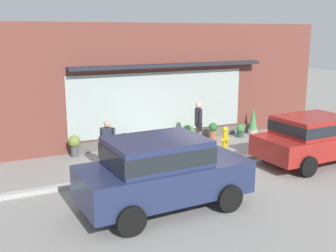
# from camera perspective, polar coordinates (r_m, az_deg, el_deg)

# --- Properties ---
(ground_plane) EXTENTS (60.00, 60.00, 0.00)m
(ground_plane) POSITION_cam_1_polar(r_m,az_deg,el_deg) (13.49, 5.81, -5.13)
(ground_plane) COLOR gray
(curb_strip) EXTENTS (14.00, 0.24, 0.12)m
(curb_strip) POSITION_cam_1_polar(r_m,az_deg,el_deg) (13.32, 6.27, -5.12)
(curb_strip) COLOR #B2B2AD
(curb_strip) RESTS_ON ground_plane
(storefront) EXTENTS (14.00, 0.81, 4.50)m
(storefront) POSITION_cam_1_polar(r_m,az_deg,el_deg) (15.74, -0.15, 5.78)
(storefront) COLOR brown
(storefront) RESTS_ON ground_plane
(fire_hydrant) EXTENTS (0.38, 0.34, 0.91)m
(fire_hydrant) POSITION_cam_1_polar(r_m,az_deg,el_deg) (14.74, 7.95, -1.81)
(fire_hydrant) COLOR gold
(fire_hydrant) RESTS_ON ground_plane
(pedestrian_with_handbag) EXTENTS (0.31, 0.64, 1.74)m
(pedestrian_with_handbag) POSITION_cam_1_polar(r_m,az_deg,el_deg) (14.72, 4.27, 0.54)
(pedestrian_with_handbag) COLOR brown
(pedestrian_with_handbag) RESTS_ON ground_plane
(pedestrian_passerby) EXTENTS (0.41, 0.33, 1.56)m
(pedestrian_passerby) POSITION_cam_1_polar(r_m,az_deg,el_deg) (12.63, -8.38, -2.20)
(pedestrian_passerby) COLOR #9E9384
(pedestrian_passerby) RESTS_ON ground_plane
(parked_car_navy) EXTENTS (4.13, 2.13, 1.76)m
(parked_car_navy) POSITION_cam_1_polar(r_m,az_deg,el_deg) (9.77, -0.94, -6.08)
(parked_car_navy) COLOR navy
(parked_car_navy) RESTS_ON ground_plane
(parked_car_red) EXTENTS (4.07, 2.11, 1.56)m
(parked_car_red) POSITION_cam_1_polar(r_m,az_deg,el_deg) (14.03, 19.65, -1.38)
(parked_car_red) COLOR maroon
(parked_car_red) RESTS_ON ground_plane
(potted_plant_window_left) EXTENTS (0.34, 0.34, 0.52)m
(potted_plant_window_left) POSITION_cam_1_polar(r_m,az_deg,el_deg) (16.88, 10.03, -0.60)
(potted_plant_window_left) COLOR #33473D
(potted_plant_window_left) RESTS_ON ground_plane
(potted_plant_window_right) EXTENTS (0.41, 0.41, 0.74)m
(potted_plant_window_right) POSITION_cam_1_polar(r_m,az_deg,el_deg) (14.35, -12.91, -2.46)
(potted_plant_window_right) COLOR #4C4C51
(potted_plant_window_right) RESTS_ON ground_plane
(potted_plant_by_entrance) EXTENTS (0.50, 0.50, 0.70)m
(potted_plant_by_entrance) POSITION_cam_1_polar(r_m,az_deg,el_deg) (15.74, 2.82, -1.07)
(potted_plant_by_entrance) COLOR #33473D
(potted_plant_by_entrance) RESTS_ON ground_plane
(potted_plant_low_front) EXTENTS (0.43, 0.43, 0.69)m
(potted_plant_low_front) POSITION_cam_1_polar(r_m,az_deg,el_deg) (14.64, -6.07, -2.30)
(potted_plant_low_front) COLOR #4C4C51
(potted_plant_low_front) RESTS_ON ground_plane
(potted_plant_trailing_edge) EXTENTS (0.35, 0.35, 0.72)m
(potted_plant_trailing_edge) POSITION_cam_1_polar(r_m,az_deg,el_deg) (16.14, 6.28, -0.73)
(potted_plant_trailing_edge) COLOR #9E6042
(potted_plant_trailing_edge) RESTS_ON ground_plane
(potted_plant_near_hydrant) EXTENTS (0.39, 0.39, 1.12)m
(potted_plant_near_hydrant) POSITION_cam_1_polar(r_m,az_deg,el_deg) (17.44, 11.77, 0.66)
(potted_plant_near_hydrant) COLOR #B7B2A3
(potted_plant_near_hydrant) RESTS_ON ground_plane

